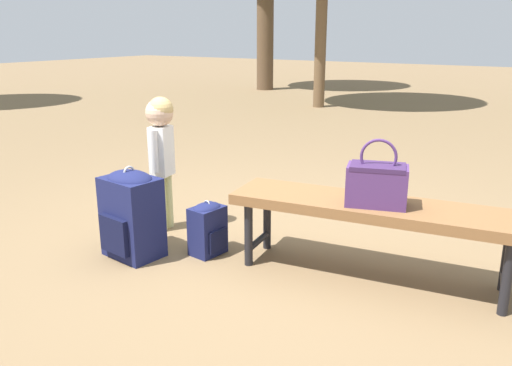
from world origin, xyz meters
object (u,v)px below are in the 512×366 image
(handbag, at_px, (377,183))
(backpack_large, at_px, (132,212))
(child_standing, at_px, (161,143))
(backpack_small, at_px, (208,227))
(park_bench, at_px, (373,212))

(handbag, bearing_deg, backpack_large, 18.48)
(child_standing, height_order, backpack_small, child_standing)
(child_standing, bearing_deg, backpack_small, 160.34)
(park_bench, relative_size, backpack_large, 2.82)
(backpack_small, bearing_deg, handbag, -169.14)
(handbag, xyz_separation_m, backpack_small, (1.01, 0.19, -0.40))
(park_bench, xyz_separation_m, child_standing, (1.51, 0.04, 0.23))
(park_bench, xyz_separation_m, backpack_small, (0.98, 0.23, -0.22))
(park_bench, bearing_deg, handbag, 122.05)
(park_bench, height_order, backpack_large, backpack_large)
(handbag, bearing_deg, child_standing, 0.17)
(backpack_large, bearing_deg, park_bench, -159.83)
(park_bench, bearing_deg, backpack_small, 13.20)
(handbag, distance_m, backpack_small, 1.10)
(child_standing, bearing_deg, handbag, -179.83)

